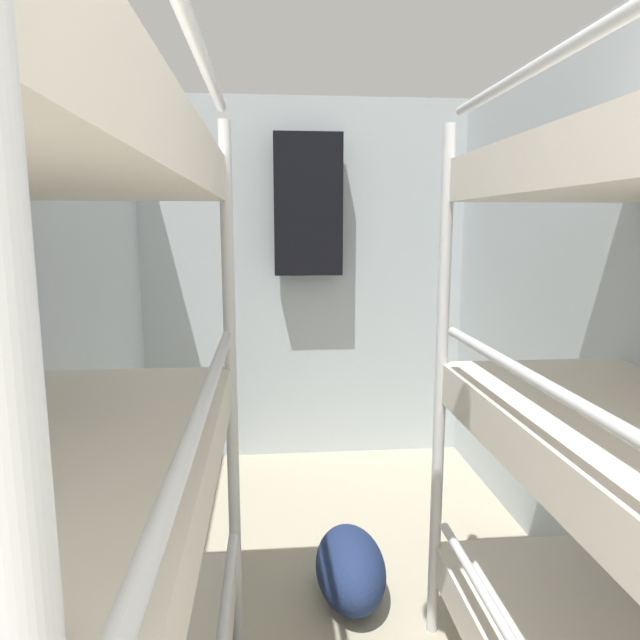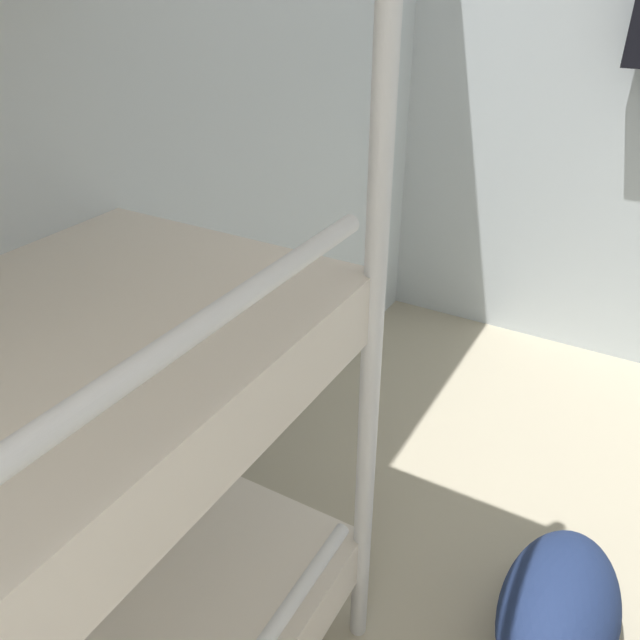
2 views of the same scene
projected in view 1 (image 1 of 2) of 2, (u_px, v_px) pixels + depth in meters
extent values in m
cube|color=silver|center=(305.00, 283.00, 3.90)|extent=(2.30, 0.06, 2.44)
cylinder|color=silver|center=(232.00, 401.00, 2.06)|extent=(0.04, 0.04, 1.96)
cube|color=silver|center=(35.00, 508.00, 1.18)|extent=(0.70, 1.76, 0.15)
cylinder|color=silver|center=(203.00, 404.00, 1.18)|extent=(0.03, 1.49, 0.03)
cube|color=silver|center=(2.00, 141.00, 1.06)|extent=(0.70, 1.76, 0.15)
cylinder|color=silver|center=(189.00, 25.00, 1.06)|extent=(0.03, 1.49, 0.03)
cylinder|color=silver|center=(440.00, 395.00, 2.13)|extent=(0.04, 0.04, 1.96)
cylinder|color=silver|center=(561.00, 394.00, 1.25)|extent=(0.03, 1.49, 0.03)
cylinder|color=silver|center=(587.00, 37.00, 1.13)|extent=(0.03, 1.49, 0.03)
ellipsoid|color=navy|center=(350.00, 568.00, 2.46)|extent=(0.30, 0.51, 0.30)
cube|color=black|center=(308.00, 205.00, 3.67)|extent=(0.44, 0.12, 0.90)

